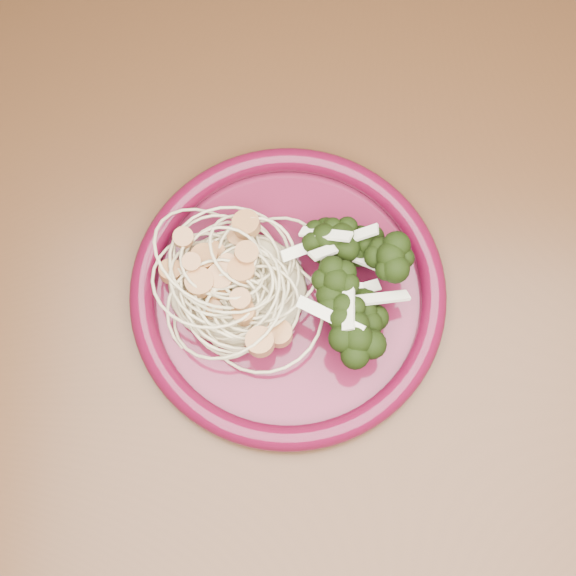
{
  "coord_description": "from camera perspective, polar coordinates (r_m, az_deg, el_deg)",
  "views": [
    {
      "loc": [
        0.09,
        -0.28,
        1.37
      ],
      "look_at": [
        0.08,
        -0.08,
        0.77
      ],
      "focal_mm": 50.0,
      "sensor_mm": 36.0,
      "label": 1
    }
  ],
  "objects": [
    {
      "name": "scallop_cluster",
      "position": [
        0.61,
        -3.83,
        1.19
      ],
      "size": [
        0.12,
        0.12,
        0.04
      ],
      "primitive_type": null,
      "rotation": [
        0.0,
        0.0,
        -0.05
      ],
      "color": "#B37A43",
      "rests_on": "spaghetti_pile"
    },
    {
      "name": "broccoli_pile",
      "position": [
        0.63,
        4.54,
        -0.19
      ],
      "size": [
        0.08,
        0.13,
        0.04
      ],
      "primitive_type": "ellipsoid",
      "rotation": [
        0.0,
        0.0,
        -0.05
      ],
      "color": "black",
      "rests_on": "dinner_plate"
    },
    {
      "name": "onion_garnish",
      "position": [
        0.6,
        4.75,
        0.64
      ],
      "size": [
        0.06,
        0.08,
        0.05
      ],
      "primitive_type": null,
      "rotation": [
        0.0,
        0.0,
        -0.05
      ],
      "color": "#E9E9C3",
      "rests_on": "broccoli_pile"
    },
    {
      "name": "spaghetti_pile",
      "position": [
        0.64,
        -3.65,
        0.27
      ],
      "size": [
        0.12,
        0.1,
        0.03
      ],
      "primitive_type": "ellipsoid",
      "rotation": [
        0.0,
        0.0,
        -0.05
      ],
      "color": "#C5B889",
      "rests_on": "dinner_plate"
    },
    {
      "name": "dinner_plate",
      "position": [
        0.64,
        0.0,
        -0.29
      ],
      "size": [
        0.27,
        0.27,
        0.02
      ],
      "rotation": [
        0.0,
        0.0,
        -0.05
      ],
      "color": "#501024",
      "rests_on": "dining_table"
    },
    {
      "name": "dining_table",
      "position": [
        0.78,
        -5.7,
        3.14
      ],
      "size": [
        1.2,
        0.8,
        0.75
      ],
      "color": "#472814",
      "rests_on": "ground"
    }
  ]
}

